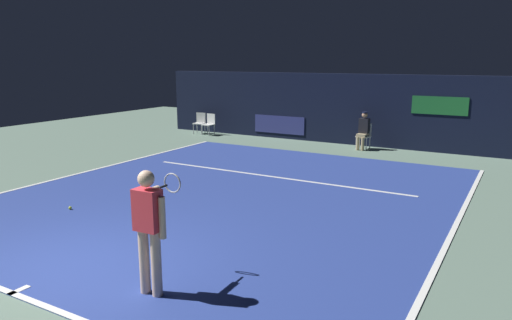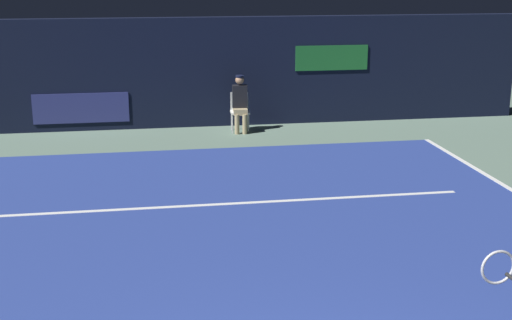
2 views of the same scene
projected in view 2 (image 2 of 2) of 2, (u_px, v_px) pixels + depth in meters
ground_plane at (253, 251)px, 9.48m from camera, size 30.97×30.97×0.00m
court_surface at (253, 251)px, 9.48m from camera, size 9.77×11.23×0.01m
line_service at (234, 204)px, 11.35m from camera, size 7.62×0.10×0.01m
back_wall at (200, 72)px, 16.71m from camera, size 16.04×0.33×2.60m
line_judge_on_chair at (240, 103)px, 16.23m from camera, size 0.47×0.55×1.32m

